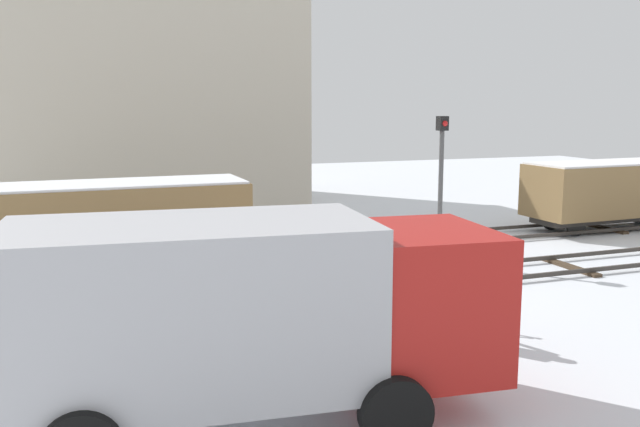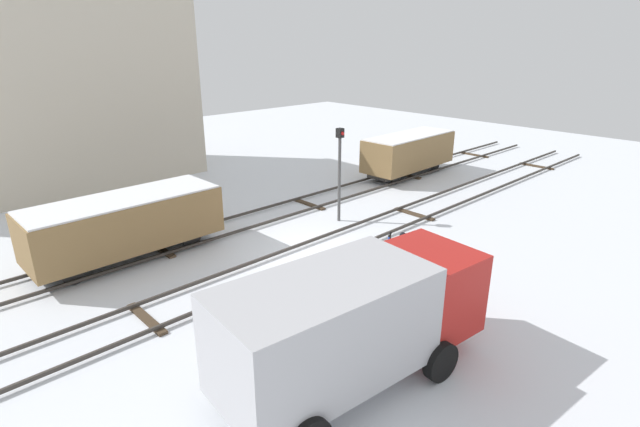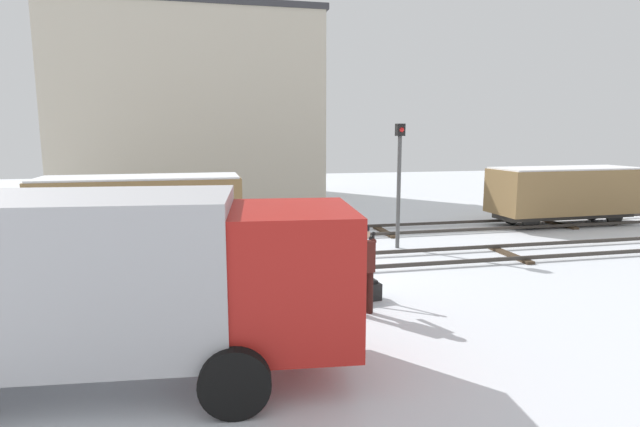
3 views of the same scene
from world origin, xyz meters
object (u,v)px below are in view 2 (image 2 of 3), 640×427
(freight_car_back_track, at_px, (409,152))
(switch_lever_frame, at_px, (381,273))
(rail_worker, at_px, (401,257))
(signal_post, at_px, (340,165))
(freight_car_mid_siding, at_px, (126,224))
(delivery_truck, at_px, (355,318))

(freight_car_back_track, bearing_deg, switch_lever_frame, -148.51)
(rail_worker, height_order, freight_car_back_track, freight_car_back_track)
(rail_worker, distance_m, signal_post, 6.01)
(rail_worker, bearing_deg, switch_lever_frame, 82.27)
(signal_post, height_order, freight_car_back_track, signal_post)
(switch_lever_frame, xyz_separation_m, rail_worker, (0.01, -0.70, 0.77))
(switch_lever_frame, relative_size, signal_post, 0.39)
(rail_worker, height_order, signal_post, signal_post)
(freight_car_back_track, bearing_deg, rail_worker, -145.86)
(signal_post, bearing_deg, freight_car_mid_siding, 163.26)
(delivery_truck, xyz_separation_m, freight_car_mid_siding, (-0.92, 9.37, -0.29))
(rail_worker, distance_m, freight_car_mid_siding, 8.97)
(delivery_truck, relative_size, freight_car_mid_siding, 1.03)
(freight_car_mid_siding, xyz_separation_m, freight_car_back_track, (15.30, -0.00, 0.02))
(delivery_truck, bearing_deg, freight_car_mid_siding, 101.22)
(rail_worker, bearing_deg, freight_car_mid_siding, 114.75)
(rail_worker, bearing_deg, delivery_truck, -163.44)
(switch_lever_frame, relative_size, delivery_truck, 0.23)
(delivery_truck, distance_m, freight_car_mid_siding, 9.42)
(switch_lever_frame, height_order, signal_post, signal_post)
(signal_post, distance_m, freight_car_back_track, 8.03)
(freight_car_back_track, bearing_deg, signal_post, -164.90)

